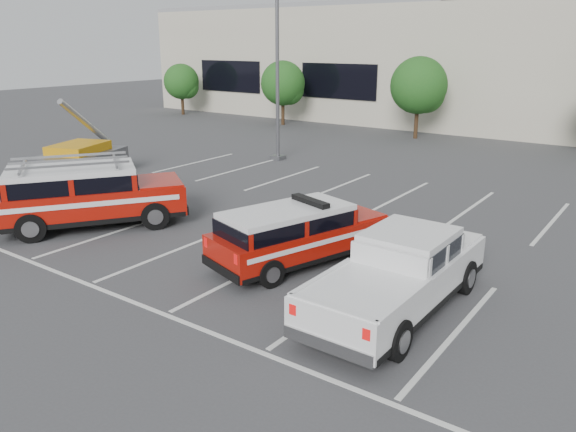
% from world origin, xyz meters
% --- Properties ---
extents(ground, '(120.00, 120.00, 0.00)m').
position_xyz_m(ground, '(0.00, 0.00, 0.00)').
color(ground, '#3D3D3F').
rests_on(ground, ground).
extents(stall_markings, '(23.00, 15.00, 0.01)m').
position_xyz_m(stall_markings, '(0.00, 4.50, 0.01)').
color(stall_markings, silver).
rests_on(stall_markings, ground).
extents(convention_building, '(60.00, 16.99, 13.20)m').
position_xyz_m(convention_building, '(0.18, 31.86, 4.72)').
color(convention_building, beige).
rests_on(convention_building, ground).
extents(tree_far_left, '(2.77, 2.77, 3.99)m').
position_xyz_m(tree_far_left, '(-24.91, 22.05, 2.50)').
color(tree_far_left, '#3F2B19').
rests_on(tree_far_left, ground).
extents(tree_left, '(3.07, 3.07, 4.42)m').
position_xyz_m(tree_left, '(-14.91, 22.05, 2.77)').
color(tree_left, '#3F2B19').
rests_on(tree_left, ground).
extents(tree_mid_left, '(3.37, 3.37, 4.85)m').
position_xyz_m(tree_mid_left, '(-4.91, 22.05, 3.04)').
color(tree_mid_left, '#3F2B19').
rests_on(tree_mid_left, ground).
extents(light_pole_left, '(0.90, 0.60, 10.24)m').
position_xyz_m(light_pole_left, '(-8.00, 12.00, 5.19)').
color(light_pole_left, '#59595E').
rests_on(light_pole_left, ground).
extents(fire_chief_suv, '(3.17, 5.19, 1.72)m').
position_xyz_m(fire_chief_suv, '(0.64, 1.28, 0.70)').
color(fire_chief_suv, '#9B1007').
rests_on(fire_chief_suv, ground).
extents(white_pickup, '(2.00, 5.62, 1.72)m').
position_xyz_m(white_pickup, '(3.97, 0.31, 0.68)').
color(white_pickup, silver).
rests_on(white_pickup, ground).
extents(ladder_suv, '(4.99, 5.84, 2.20)m').
position_xyz_m(ladder_suv, '(-6.54, 0.01, 0.88)').
color(ladder_suv, '#9B1007').
rests_on(ladder_suv, ground).
extents(utility_rig, '(3.63, 4.75, 3.48)m').
position_xyz_m(utility_rig, '(-12.42, 3.58, 0.69)').
color(utility_rig, '#59595E').
rests_on(utility_rig, ground).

